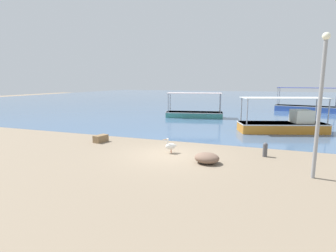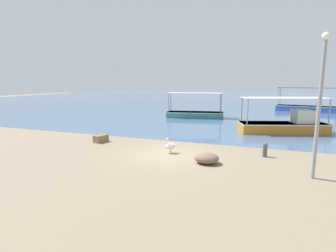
{
  "view_description": "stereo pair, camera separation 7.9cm",
  "coord_description": "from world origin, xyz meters",
  "px_view_note": "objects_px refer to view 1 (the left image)",
  "views": [
    {
      "loc": [
        4.31,
        -12.02,
        3.64
      ],
      "look_at": [
        -0.93,
        2.51,
        1.02
      ],
      "focal_mm": 28.0,
      "sensor_mm": 36.0,
      "label": 1
    },
    {
      "loc": [
        4.39,
        -11.99,
        3.64
      ],
      "look_at": [
        -0.93,
        2.51,
        1.02
      ],
      "focal_mm": 28.0,
      "sensor_mm": 36.0,
      "label": 2
    }
  ],
  "objects_px": {
    "lamp_post": "(320,99)",
    "fishing_boat_near_right": "(285,124)",
    "cargo_crate": "(101,139)",
    "net_pile": "(207,158)",
    "fishing_boat_center": "(194,113)",
    "fishing_boat_near_left": "(305,107)",
    "pelican": "(170,146)",
    "mooring_bollard": "(265,149)"
  },
  "relations": [
    {
      "from": "mooring_bollard",
      "to": "net_pile",
      "type": "distance_m",
      "value": 3.19
    },
    {
      "from": "fishing_boat_near_right",
      "to": "fishing_boat_center",
      "type": "xyz_separation_m",
      "value": [
        -8.16,
        5.58,
        -0.13
      ]
    },
    {
      "from": "cargo_crate",
      "to": "lamp_post",
      "type": "bearing_deg",
      "value": -12.24
    },
    {
      "from": "fishing_boat_near_left",
      "to": "net_pile",
      "type": "height_order",
      "value": "fishing_boat_near_left"
    },
    {
      "from": "net_pile",
      "to": "fishing_boat_near_right",
      "type": "bearing_deg",
      "value": 67.38
    },
    {
      "from": "fishing_boat_center",
      "to": "net_pile",
      "type": "height_order",
      "value": "fishing_boat_center"
    },
    {
      "from": "pelican",
      "to": "fishing_boat_near_right",
      "type": "bearing_deg",
      "value": 53.92
    },
    {
      "from": "fishing_boat_near_left",
      "to": "pelican",
      "type": "relative_size",
      "value": 8.84
    },
    {
      "from": "fishing_boat_center",
      "to": "cargo_crate",
      "type": "bearing_deg",
      "value": -101.55
    },
    {
      "from": "pelican",
      "to": "lamp_post",
      "type": "height_order",
      "value": "lamp_post"
    },
    {
      "from": "lamp_post",
      "to": "fishing_boat_near_right",
      "type": "bearing_deg",
      "value": 92.13
    },
    {
      "from": "fishing_boat_near_right",
      "to": "fishing_boat_center",
      "type": "height_order",
      "value": "fishing_boat_near_right"
    },
    {
      "from": "fishing_boat_center",
      "to": "pelican",
      "type": "relative_size",
      "value": 7.46
    },
    {
      "from": "fishing_boat_near_left",
      "to": "mooring_bollard",
      "type": "xyz_separation_m",
      "value": [
        -4.74,
        -22.61,
        -0.17
      ]
    },
    {
      "from": "net_pile",
      "to": "cargo_crate",
      "type": "xyz_separation_m",
      "value": [
        -6.94,
        1.98,
        -0.03
      ]
    },
    {
      "from": "lamp_post",
      "to": "mooring_bollard",
      "type": "bearing_deg",
      "value": 125.07
    },
    {
      "from": "net_pile",
      "to": "cargo_crate",
      "type": "bearing_deg",
      "value": 164.11
    },
    {
      "from": "fishing_boat_near_right",
      "to": "net_pile",
      "type": "height_order",
      "value": "fishing_boat_near_right"
    },
    {
      "from": "pelican",
      "to": "net_pile",
      "type": "distance_m",
      "value": 2.36
    },
    {
      "from": "pelican",
      "to": "cargo_crate",
      "type": "relative_size",
      "value": 0.93
    },
    {
      "from": "fishing_boat_near_left",
      "to": "pelican",
      "type": "xyz_separation_m",
      "value": [
        -9.32,
        -23.57,
        -0.17
      ]
    },
    {
      "from": "fishing_boat_near_left",
      "to": "mooring_bollard",
      "type": "distance_m",
      "value": 23.1
    },
    {
      "from": "fishing_boat_center",
      "to": "cargo_crate",
      "type": "relative_size",
      "value": 6.91
    },
    {
      "from": "cargo_crate",
      "to": "net_pile",
      "type": "bearing_deg",
      "value": -15.89
    },
    {
      "from": "fishing_boat_center",
      "to": "pelican",
      "type": "height_order",
      "value": "fishing_boat_center"
    },
    {
      "from": "lamp_post",
      "to": "mooring_bollard",
      "type": "distance_m",
      "value": 4.0
    },
    {
      "from": "mooring_bollard",
      "to": "lamp_post",
      "type": "bearing_deg",
      "value": -54.93
    },
    {
      "from": "net_pile",
      "to": "fishing_boat_center",
      "type": "bearing_deg",
      "value": 106.32
    },
    {
      "from": "fishing_boat_center",
      "to": "lamp_post",
      "type": "height_order",
      "value": "lamp_post"
    },
    {
      "from": "net_pile",
      "to": "cargo_crate",
      "type": "relative_size",
      "value": 1.3
    },
    {
      "from": "pelican",
      "to": "mooring_bollard",
      "type": "bearing_deg",
      "value": 11.87
    },
    {
      "from": "fishing_boat_near_right",
      "to": "cargo_crate",
      "type": "xyz_separation_m",
      "value": [
        -10.78,
        -7.22,
        -0.4
      ]
    },
    {
      "from": "fishing_boat_near_right",
      "to": "net_pile",
      "type": "distance_m",
      "value": 9.97
    },
    {
      "from": "net_pile",
      "to": "lamp_post",
      "type": "bearing_deg",
      "value": -5.97
    },
    {
      "from": "fishing_boat_center",
      "to": "pelican",
      "type": "xyz_separation_m",
      "value": [
        2.22,
        -13.73,
        -0.11
      ]
    },
    {
      "from": "lamp_post",
      "to": "cargo_crate",
      "type": "distance_m",
      "value": 11.74
    },
    {
      "from": "fishing_boat_near_right",
      "to": "pelican",
      "type": "distance_m",
      "value": 10.09
    },
    {
      "from": "mooring_bollard",
      "to": "cargo_crate",
      "type": "height_order",
      "value": "mooring_bollard"
    },
    {
      "from": "fishing_boat_near_right",
      "to": "net_pile",
      "type": "bearing_deg",
      "value": -112.62
    },
    {
      "from": "fishing_boat_near_right",
      "to": "net_pile",
      "type": "xyz_separation_m",
      "value": [
        -3.83,
        -9.2,
        -0.37
      ]
    },
    {
      "from": "fishing_boat_near_left",
      "to": "lamp_post",
      "type": "xyz_separation_m",
      "value": [
        -3.02,
        -25.06,
        2.48
      ]
    },
    {
      "from": "lamp_post",
      "to": "mooring_bollard",
      "type": "relative_size",
      "value": 7.55
    }
  ]
}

